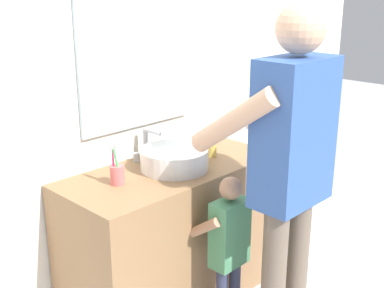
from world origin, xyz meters
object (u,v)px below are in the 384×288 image
(toothbrush_cup, at_px, (117,174))
(adult_parent, at_px, (290,154))
(child_toddler, at_px, (228,242))
(soap_bottle, at_px, (211,145))

(toothbrush_cup, xyz_separation_m, adult_parent, (0.48, -0.66, 0.14))
(child_toddler, bearing_deg, soap_bottle, 52.93)
(toothbrush_cup, bearing_deg, child_toddler, -51.39)
(toothbrush_cup, relative_size, child_toddler, 0.24)
(toothbrush_cup, height_order, child_toddler, toothbrush_cup)
(soap_bottle, height_order, child_toddler, soap_bottle)
(soap_bottle, distance_m, adult_parent, 0.65)
(toothbrush_cup, height_order, adult_parent, adult_parent)
(toothbrush_cup, relative_size, soap_bottle, 1.25)
(soap_bottle, relative_size, child_toddler, 0.19)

